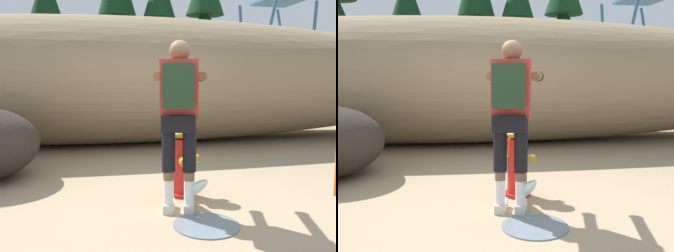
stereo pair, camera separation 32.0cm
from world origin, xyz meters
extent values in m
cube|color=#998466|center=(0.00, 0.00, -0.02)|extent=(56.00, 56.00, 0.04)
ellipsoid|color=#897556|center=(0.00, 3.97, 1.26)|extent=(16.87, 3.20, 2.52)
cylinder|color=red|center=(0.17, 0.32, 0.02)|extent=(0.30, 0.30, 0.04)
cylinder|color=red|center=(0.17, 0.32, 0.34)|extent=(0.22, 0.22, 0.60)
ellipsoid|color=#9E8419|center=(0.17, 0.32, 0.69)|extent=(0.23, 0.23, 0.10)
cylinder|color=#9E8419|center=(0.17, 0.32, 0.77)|extent=(0.06, 0.06, 0.05)
cylinder|color=#9E8419|center=(0.01, 0.32, 0.41)|extent=(0.09, 0.09, 0.09)
cylinder|color=#9E8419|center=(0.32, 0.32, 0.41)|extent=(0.09, 0.09, 0.09)
cylinder|color=#9E8419|center=(0.17, 0.17, 0.41)|extent=(0.11, 0.09, 0.11)
ellipsoid|color=silver|center=(0.17, -0.20, 0.23)|extent=(0.10, 0.78, 0.46)
cylinder|color=slate|center=(0.17, -0.57, 0.01)|extent=(0.60, 0.60, 0.01)
cube|color=beige|center=(-0.08, -0.12, 0.04)|extent=(0.17, 0.28, 0.09)
cylinder|color=white|center=(-0.09, -0.18, 0.21)|extent=(0.10, 0.10, 0.24)
cylinder|color=brown|center=(-0.09, -0.18, 0.37)|extent=(0.10, 0.10, 0.09)
cylinder|color=black|center=(-0.09, -0.18, 0.63)|extent=(0.13, 0.13, 0.42)
cube|color=beige|center=(0.12, -0.18, 0.04)|extent=(0.17, 0.28, 0.09)
cylinder|color=white|center=(0.10, -0.24, 0.21)|extent=(0.10, 0.10, 0.24)
cylinder|color=brown|center=(0.10, -0.24, 0.37)|extent=(0.10, 0.10, 0.09)
cylinder|color=black|center=(0.10, -0.24, 0.63)|extent=(0.13, 0.13, 0.42)
cube|color=black|center=(0.00, -0.21, 0.89)|extent=(0.36, 0.28, 0.16)
cube|color=#B2332D|center=(0.02, -0.14, 1.21)|extent=(0.41, 0.33, 0.55)
cube|color=#1E3823|center=(-0.03, -0.33, 1.24)|extent=(0.31, 0.23, 0.40)
sphere|color=brown|center=(0.03, -0.12, 1.57)|extent=(0.20, 0.20, 0.20)
cube|color=black|center=(0.05, -0.04, 1.57)|extent=(0.15, 0.06, 0.04)
cylinder|color=brown|center=(-0.08, 0.28, 1.33)|extent=(0.25, 0.58, 0.09)
sphere|color=black|center=(0.00, 0.54, 1.33)|extent=(0.11, 0.11, 0.11)
cylinder|color=brown|center=(0.34, 0.15, 1.33)|extent=(0.25, 0.58, 0.09)
sphere|color=black|center=(0.42, 0.41, 1.33)|extent=(0.11, 0.11, 0.11)
cylinder|color=#47331E|center=(-2.26, 12.19, 0.85)|extent=(0.23, 0.23, 1.70)
cone|color=#0F3319|center=(-2.26, 12.19, 2.87)|extent=(1.95, 1.95, 2.34)
cylinder|color=#47331E|center=(0.55, 12.21, 0.51)|extent=(0.29, 0.29, 1.01)
cone|color=#0F3319|center=(0.55, 12.21, 2.73)|extent=(2.41, 2.41, 3.44)
cylinder|color=#47331E|center=(2.13, 11.28, 0.78)|extent=(0.24, 0.24, 1.57)
cone|color=#0F3319|center=(2.13, 11.28, 2.84)|extent=(1.98, 1.98, 2.56)
cylinder|color=#47331E|center=(3.95, 11.01, 0.80)|extent=(0.28, 0.28, 1.59)
cone|color=#0F3319|center=(3.95, 11.01, 2.93)|extent=(2.36, 2.36, 2.68)
cylinder|color=#386089|center=(10.23, 15.59, 2.57)|extent=(0.95, 0.95, 5.16)
cylinder|color=#386089|center=(7.65, 15.59, 2.57)|extent=(0.95, 0.95, 5.16)
cylinder|color=#386089|center=(10.23, 13.00, 2.57)|extent=(0.95, 0.95, 5.16)
cylinder|color=#386089|center=(7.65, 13.00, 2.57)|extent=(0.95, 0.95, 5.16)
torus|color=#386089|center=(8.94, 14.29, 2.57)|extent=(2.79, 2.79, 0.10)
cube|color=#386089|center=(8.94, 14.29, 5.19)|extent=(2.07, 2.07, 0.12)
cylinder|color=#E55914|center=(1.85, -0.08, 0.30)|extent=(0.04, 0.04, 0.60)
camera|label=1|loc=(-0.86, -3.56, 1.31)|focal=39.41mm
camera|label=2|loc=(-0.55, -3.62, 1.31)|focal=39.41mm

